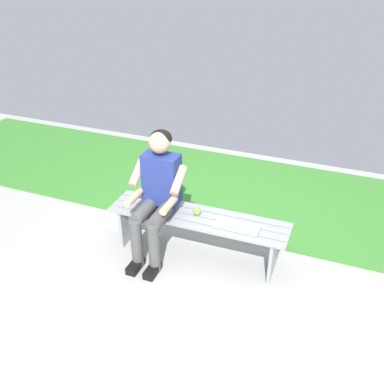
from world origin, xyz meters
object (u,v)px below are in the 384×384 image
person_seated (157,192)px  book_open (237,227)px  apple (197,211)px  bench_near (198,225)px

person_seated → book_open: (-0.77, -0.05, -0.23)m
person_seated → apple: (-0.36, -0.13, -0.20)m
bench_near → person_seated: bearing=14.9°
apple → person_seated: bearing=19.3°
bench_near → person_seated: person_seated is taller
person_seated → book_open: person_seated is taller
bench_near → book_open: 0.42m
bench_near → apple: apple is taller
bench_near → person_seated: 0.52m
apple → book_open: (-0.42, 0.08, -0.03)m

